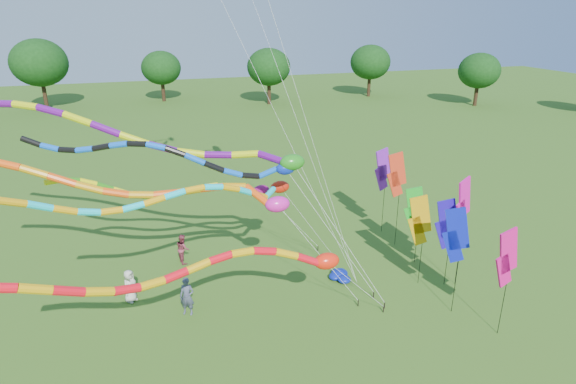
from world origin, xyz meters
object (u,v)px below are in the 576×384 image
object	(u,v)px
tube_kite_red	(218,269)
person_b	(187,296)
person_a	(130,286)
blue_nylon_heap	(342,273)
tube_kite_orange	(153,188)
person_c	(183,249)

from	to	relation	value
tube_kite_red	person_b	distance (m)	4.65
person_a	person_b	size ratio (longest dim) A/B	0.89
tube_kite_red	blue_nylon_heap	bearing A→B (deg)	24.73
tube_kite_orange	person_c	xyz separation A→B (m)	(1.19, 4.09, -4.90)
person_b	tube_kite_red	bearing A→B (deg)	-50.06
tube_kite_red	blue_nylon_heap	size ratio (longest dim) A/B	9.97
blue_nylon_heap	person_a	xyz separation A→B (m)	(-9.83, 0.83, 0.58)
tube_kite_orange	person_a	size ratio (longest dim) A/B	10.40
blue_nylon_heap	person_b	xyz separation A→B (m)	(-7.51, -0.91, 0.67)
person_a	person_c	distance (m)	3.90
tube_kite_orange	person_a	world-z (taller)	tube_kite_orange
tube_kite_red	person_c	world-z (taller)	tube_kite_red
person_a	person_c	xyz separation A→B (m)	(2.60, 2.90, 0.01)
tube_kite_orange	person_a	bearing A→B (deg)	155.34
blue_nylon_heap	person_b	world-z (taller)	person_b
person_a	person_c	size ratio (longest dim) A/B	0.99
blue_nylon_heap	person_a	distance (m)	9.88
blue_nylon_heap	person_c	bearing A→B (deg)	152.69
tube_kite_orange	person_b	distance (m)	4.93
tube_kite_orange	person_c	distance (m)	6.49
person_a	tube_kite_orange	bearing A→B (deg)	-88.30
person_b	person_c	size ratio (longest dim) A/B	1.11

